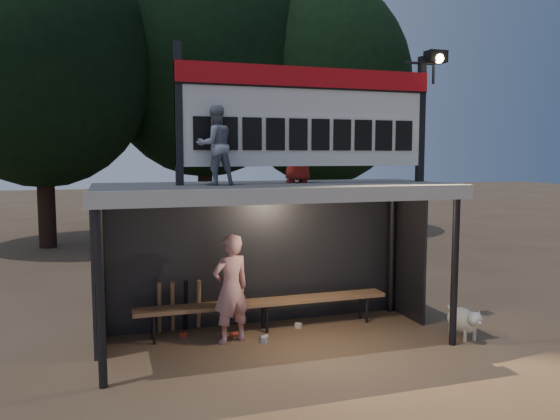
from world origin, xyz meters
name	(u,v)px	position (x,y,z in m)	size (l,w,h in m)	color
ground	(275,342)	(0.00, 0.00, 0.00)	(80.00, 80.00, 0.00)	brown
player	(231,289)	(-0.62, 0.19, 0.80)	(0.58, 0.38, 1.60)	silver
child_a	(215,146)	(-0.89, -0.15, 2.85)	(0.52, 0.40, 1.07)	gray
child_b	(297,147)	(0.43, 0.28, 2.85)	(0.51, 0.33, 1.05)	maroon
dugout_shelter	(270,215)	(0.00, 0.24, 1.85)	(5.10, 2.08, 2.32)	#3C3C3F
scoreboard_assembly	(312,113)	(0.56, -0.01, 3.32)	(4.10, 0.27, 1.99)	black
bench	(265,303)	(0.00, 0.55, 0.43)	(4.00, 0.35, 0.48)	#916744
tree_left	(40,59)	(-4.00, 10.00, 5.51)	(6.46, 6.46, 9.27)	black
tree_mid	(203,54)	(1.00, 11.50, 6.17)	(7.22, 7.22, 10.36)	black
tree_right	(323,85)	(5.00, 10.50, 5.19)	(6.08, 6.08, 8.72)	black
dog	(464,320)	(2.73, -0.72, 0.28)	(0.36, 0.81, 0.49)	white
bats	(179,306)	(-1.29, 0.82, 0.43)	(0.68, 0.35, 0.84)	olive
litter	(249,334)	(-0.31, 0.33, 0.04)	(1.92, 0.70, 0.08)	#AA2D1D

